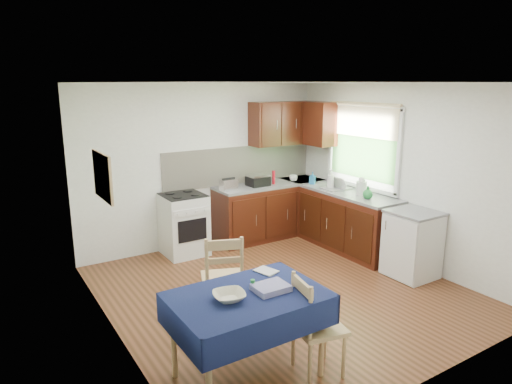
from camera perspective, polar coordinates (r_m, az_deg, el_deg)
floor at (r=5.77m, az=3.22°, el=-12.16°), size 4.20×4.20×0.00m
ceiling at (r=5.20m, az=3.60°, el=13.51°), size 4.00×4.20×0.02m
wall_back at (r=7.12m, az=-6.53°, el=3.32°), size 4.00×0.02×2.50m
wall_front at (r=3.92m, az=21.75°, el=-6.05°), size 4.00×0.02×2.50m
wall_left at (r=4.52m, az=-17.69°, el=-3.16°), size 0.02×4.20×2.50m
wall_right at (r=6.70m, az=17.44°, el=2.14°), size 0.02×4.20×2.50m
base_cabinets at (r=7.32m, az=6.19°, el=-2.98°), size 1.90×2.30×0.86m
worktop_back at (r=7.46m, az=1.84°, el=0.96°), size 1.90×0.60×0.04m
worktop_right at (r=6.99m, az=11.59°, el=-0.16°), size 0.60×1.70×0.04m
worktop_corner at (r=7.83m, az=5.77°, el=1.51°), size 0.60×0.60×0.04m
splashback at (r=7.42m, az=-1.95°, el=3.42°), size 2.70×0.02×0.60m
upper_cabinets at (r=7.59m, az=4.89°, el=8.55°), size 1.20×0.85×0.70m
stove at (r=6.84m, az=-9.01°, el=-4.00°), size 0.60×0.61×0.92m
window at (r=7.08m, az=13.20°, el=6.27°), size 0.04×1.48×1.26m
fridge at (r=6.34m, az=18.94°, el=-6.17°), size 0.58×0.60×0.89m
corkboard at (r=4.73m, az=-18.59°, el=1.85°), size 0.04×0.62×0.47m
dining_table at (r=3.95m, az=-1.04°, el=-14.00°), size 1.28×0.87×0.78m
chair_far at (r=4.87m, az=-4.12°, el=-10.42°), size 0.57×0.57×0.99m
chair_near at (r=4.12m, az=7.28°, el=-15.92°), size 0.48×0.48×0.91m
toaster at (r=6.94m, az=-3.45°, el=0.92°), size 0.26×0.16×0.20m
sandwich_press at (r=7.25m, az=0.24°, el=1.51°), size 0.32×0.28×0.19m
sauce_bottle at (r=7.37m, az=2.22°, el=1.83°), size 0.05×0.05×0.22m
yellow_packet at (r=7.37m, az=-0.10°, el=1.59°), size 0.14×0.12×0.16m
dish_rack at (r=7.15m, az=10.00°, el=0.57°), size 0.41×0.31×0.20m
kettle at (r=6.85m, az=13.05°, el=0.65°), size 0.15×0.15×0.26m
cup at (r=7.62m, az=4.70°, el=1.75°), size 0.15×0.15×0.10m
soap_bottle_a at (r=7.10m, az=9.30°, el=1.59°), size 0.17×0.17×0.31m
soap_bottle_b at (r=7.43m, az=7.07°, el=1.76°), size 0.13×0.13×0.20m
soap_bottle_c at (r=6.62m, az=13.81°, el=-0.05°), size 0.17×0.17×0.18m
plate_bowl at (r=3.80m, az=-3.37°, el=-12.88°), size 0.32×0.32×0.06m
book at (r=4.27m, az=0.60°, el=-10.16°), size 0.20×0.24×0.02m
spice_jar at (r=3.99m, az=-0.41°, el=-11.43°), size 0.04×0.04×0.08m
tea_towel at (r=3.96m, az=1.86°, el=-11.87°), size 0.30×0.23×0.05m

